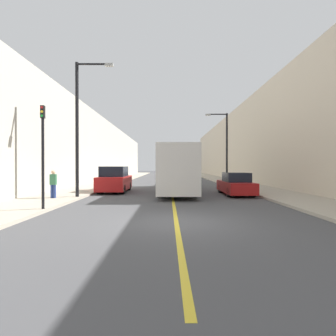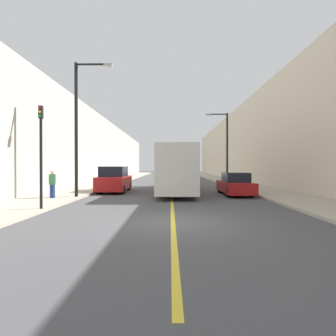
{
  "view_description": "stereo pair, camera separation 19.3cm",
  "coord_description": "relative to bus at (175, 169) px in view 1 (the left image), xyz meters",
  "views": [
    {
      "loc": [
        -0.3,
        -9.31,
        2.0
      ],
      "look_at": [
        -0.26,
        10.48,
        1.86
      ],
      "focal_mm": 28.0,
      "sensor_mm": 36.0,
      "label": 1
    },
    {
      "loc": [
        -0.1,
        -9.31,
        2.0
      ],
      "look_at": [
        -0.26,
        10.48,
        1.86
      ],
      "focal_mm": 28.0,
      "sensor_mm": 36.0,
      "label": 2
    }
  ],
  "objects": [
    {
      "name": "street_lamp_right",
      "position": [
        5.36,
        6.79,
        2.53
      ],
      "size": [
        2.31,
        0.24,
        7.36
      ],
      "color": "black",
      "rests_on": "sidewalk_right"
    },
    {
      "name": "building_row_left",
      "position": [
        -11.34,
        18.86,
        2.52
      ],
      "size": [
        4.0,
        72.0,
        8.6
      ],
      "primitive_type": "cube",
      "color": "#B7B2A3",
      "rests_on": "ground"
    },
    {
      "name": "car_right_near",
      "position": [
        4.13,
        -2.26,
        -1.08
      ],
      "size": [
        1.76,
        4.6,
        1.56
      ],
      "color": "maroon",
      "rests_on": "ground"
    },
    {
      "name": "ground_plane",
      "position": [
        -0.28,
        -11.14,
        -1.78
      ],
      "size": [
        200.0,
        200.0,
        0.0
      ],
      "primitive_type": "plane",
      "color": "#474749"
    },
    {
      "name": "traffic_light",
      "position": [
        -6.02,
        -9.1,
        0.79
      ],
      "size": [
        0.16,
        0.18,
        4.49
      ],
      "color": "black",
      "rests_on": "sidewalk_left"
    },
    {
      "name": "building_row_right",
      "position": [
        10.77,
        18.86,
        3.21
      ],
      "size": [
        4.0,
        72.0,
        9.99
      ],
      "primitive_type": "cube",
      "color": "beige",
      "rests_on": "ground"
    },
    {
      "name": "sidewalk_left",
      "position": [
        -7.58,
        18.86,
        -1.71
      ],
      "size": [
        3.52,
        72.0,
        0.14
      ],
      "primitive_type": "cube",
      "color": "#A89E8C",
      "rests_on": "ground"
    },
    {
      "name": "bus",
      "position": [
        0.0,
        0.0,
        0.0
      ],
      "size": [
        2.54,
        11.98,
        3.33
      ],
      "color": "silver",
      "rests_on": "ground"
    },
    {
      "name": "road_center_line",
      "position": [
        -0.28,
        18.86,
        -1.78
      ],
      "size": [
        0.16,
        72.0,
        0.01
      ],
      "primitive_type": "cube",
      "color": "gold",
      "rests_on": "ground"
    },
    {
      "name": "sidewalk_right",
      "position": [
        7.01,
        18.86,
        -1.71
      ],
      "size": [
        3.52,
        72.0,
        0.14
      ],
      "primitive_type": "cube",
      "color": "#A89E8C",
      "rests_on": "ground"
    },
    {
      "name": "pedestrian",
      "position": [
        -7.27,
        -5.22,
        -0.81
      ],
      "size": [
        0.35,
        0.23,
        1.61
      ],
      "color": "navy",
      "rests_on": "sidewalk_left"
    },
    {
      "name": "street_lamp_left",
      "position": [
        -5.94,
        -4.53,
        2.94
      ],
      "size": [
        2.31,
        0.24,
        8.16
      ],
      "color": "black",
      "rests_on": "sidewalk_left"
    },
    {
      "name": "parked_suv_left",
      "position": [
        -4.67,
        -0.43,
        -0.88
      ],
      "size": [
        2.0,
        4.51,
        1.97
      ],
      "color": "maroon",
      "rests_on": "ground"
    }
  ]
}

